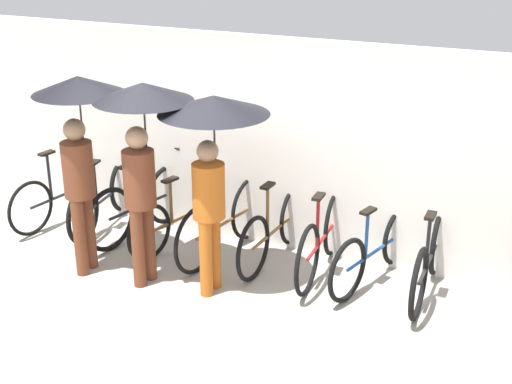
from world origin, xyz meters
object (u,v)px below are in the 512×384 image
(parked_bicycle_1, at_px, (104,197))
(parked_bicycle_6, at_px, (322,239))
(parked_bicycle_3, at_px, (184,215))
(parked_bicycle_5, at_px, (275,229))
(pedestrian_leading, at_px, (79,125))
(pedestrian_trailing, at_px, (212,137))
(parked_bicycle_4, at_px, (225,221))
(parked_bicycle_7, at_px, (375,250))
(parked_bicycle_0, at_px, (63,193))
(pedestrian_center, at_px, (142,130))
(parked_bicycle_2, at_px, (140,205))
(parked_bicycle_8, at_px, (429,260))

(parked_bicycle_1, relative_size, parked_bicycle_6, 1.00)
(parked_bicycle_3, relative_size, parked_bicycle_5, 1.00)
(pedestrian_leading, distance_m, pedestrian_trailing, 1.44)
(parked_bicycle_4, height_order, parked_bicycle_7, parked_bicycle_7)
(parked_bicycle_6, distance_m, pedestrian_trailing, 1.68)
(parked_bicycle_0, distance_m, pedestrian_center, 2.36)
(pedestrian_leading, distance_m, pedestrian_center, 0.72)
(parked_bicycle_2, xyz_separation_m, pedestrian_trailing, (1.38, -0.74, 1.22))
(parked_bicycle_4, relative_size, parked_bicycle_7, 1.07)
(pedestrian_trailing, bearing_deg, parked_bicycle_6, 41.77)
(parked_bicycle_1, xyz_separation_m, parked_bicycle_7, (3.38, -0.00, -0.01))
(parked_bicycle_3, bearing_deg, parked_bicycle_2, 107.97)
(parked_bicycle_5, bearing_deg, parked_bicycle_2, 95.60)
(parked_bicycle_3, distance_m, pedestrian_center, 1.57)
(parked_bicycle_0, xyz_separation_m, pedestrian_leading, (1.08, -0.90, 1.24))
(parked_bicycle_7, distance_m, pedestrian_trailing, 2.07)
(parked_bicycle_7, xyz_separation_m, pedestrian_center, (-2.14, -0.93, 1.27))
(parked_bicycle_2, xyz_separation_m, pedestrian_center, (0.67, -0.86, 1.23))
(parked_bicycle_2, relative_size, parked_bicycle_6, 0.98)
(parked_bicycle_5, bearing_deg, parked_bicycle_4, 102.46)
(parked_bicycle_8, height_order, pedestrian_center, pedestrian_center)
(parked_bicycle_0, bearing_deg, parked_bicycle_3, -80.41)
(parked_bicycle_1, bearing_deg, parked_bicycle_0, 90.16)
(parked_bicycle_2, height_order, parked_bicycle_4, parked_bicycle_4)
(parked_bicycle_2, xyz_separation_m, parked_bicycle_6, (2.25, 0.02, -0.00))
(parked_bicycle_2, xyz_separation_m, parked_bicycle_3, (0.56, 0.05, -0.04))
(parked_bicycle_2, height_order, pedestrian_trailing, pedestrian_trailing)
(parked_bicycle_0, height_order, parked_bicycle_5, parked_bicycle_5)
(parked_bicycle_0, relative_size, parked_bicycle_4, 0.94)
(parked_bicycle_8, distance_m, pedestrian_center, 3.11)
(parked_bicycle_6, xyz_separation_m, parked_bicycle_7, (0.56, 0.04, -0.03))
(parked_bicycle_7, bearing_deg, parked_bicycle_2, 105.65)
(parked_bicycle_7, relative_size, pedestrian_center, 0.80)
(parked_bicycle_5, bearing_deg, parked_bicycle_1, 93.05)
(pedestrian_center, bearing_deg, parked_bicycle_5, 47.30)
(parked_bicycle_3, bearing_deg, pedestrian_center, -159.96)
(parked_bicycle_4, bearing_deg, parked_bicycle_2, 97.32)
(parked_bicycle_3, height_order, parked_bicycle_7, parked_bicycle_7)
(parked_bicycle_4, bearing_deg, parked_bicycle_7, -79.11)
(parked_bicycle_6, relative_size, pedestrian_center, 0.83)
(parked_bicycle_1, distance_m, parked_bicycle_3, 1.13)
(parked_bicycle_7, xyz_separation_m, pedestrian_trailing, (-1.44, -0.81, 1.25))
(parked_bicycle_6, xyz_separation_m, pedestrian_center, (-1.57, -0.89, 1.24))
(pedestrian_center, bearing_deg, pedestrian_leading, -171.95)
(parked_bicycle_5, height_order, pedestrian_trailing, pedestrian_trailing)
(parked_bicycle_4, distance_m, parked_bicycle_7, 1.69)
(parked_bicycle_4, bearing_deg, parked_bicycle_8, -80.64)
(parked_bicycle_2, height_order, parked_bicycle_7, parked_bicycle_7)
(parked_bicycle_0, bearing_deg, pedestrian_trailing, -98.50)
(pedestrian_leading, xyz_separation_m, pedestrian_center, (0.72, 0.05, 0.02))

